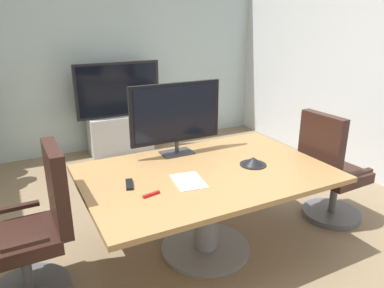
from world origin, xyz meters
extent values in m
plane|color=#7A664C|center=(0.00, 0.00, 0.00)|extent=(6.68, 6.68, 0.00)
cube|color=#9EB2B7|center=(0.00, 2.84, 1.41)|extent=(5.25, 0.10, 2.81)
cube|color=olive|center=(0.10, -0.18, 0.71)|extent=(1.94, 1.29, 0.04)
cylinder|color=slate|center=(0.10, -0.18, 0.35)|extent=(0.20, 0.20, 0.69)
cylinder|color=slate|center=(0.10, -0.18, 0.01)|extent=(0.76, 0.76, 0.03)
cylinder|color=#4C4C51|center=(-1.29, -0.08, 0.24)|extent=(0.07, 0.07, 0.36)
cube|color=black|center=(-1.29, -0.08, 0.46)|extent=(0.49, 0.49, 0.10)
cube|color=black|center=(-1.02, -0.08, 0.79)|extent=(0.10, 0.46, 0.60)
cube|color=black|center=(-1.27, 0.18, 0.58)|extent=(0.28, 0.05, 0.03)
cube|color=black|center=(-1.26, -0.34, 0.58)|extent=(0.28, 0.05, 0.03)
cylinder|color=#4C4C51|center=(1.49, -0.29, 0.03)|extent=(0.56, 0.56, 0.06)
cylinder|color=#4C4C51|center=(1.49, -0.29, 0.24)|extent=(0.07, 0.07, 0.36)
cube|color=black|center=(1.49, -0.29, 0.46)|extent=(0.50, 0.50, 0.10)
cube|color=black|center=(1.22, -0.30, 0.79)|extent=(0.11, 0.46, 0.60)
cube|color=black|center=(1.48, -0.55, 0.58)|extent=(0.28, 0.06, 0.03)
cube|color=black|center=(1.46, -0.03, 0.58)|extent=(0.28, 0.06, 0.03)
cube|color=#333338|center=(0.06, 0.28, 0.74)|extent=(0.28, 0.18, 0.02)
cylinder|color=#333338|center=(0.06, 0.28, 0.80)|extent=(0.04, 0.04, 0.10)
cube|color=black|center=(0.06, 0.29, 1.11)|extent=(0.84, 0.04, 0.52)
cube|color=black|center=(0.06, 0.27, 1.11)|extent=(0.77, 0.01, 0.47)
cube|color=#B7BABC|center=(0.18, 2.49, 0.28)|extent=(0.90, 0.36, 0.55)
cube|color=black|center=(0.18, 2.47, 0.93)|extent=(1.20, 0.06, 0.76)
cube|color=black|center=(0.18, 2.43, 0.93)|extent=(1.12, 0.01, 0.69)
cone|color=black|center=(0.51, -0.25, 0.77)|extent=(0.19, 0.19, 0.07)
cylinder|color=black|center=(0.51, -0.25, 0.74)|extent=(0.22, 0.22, 0.01)
cube|color=black|center=(-0.53, -0.15, 0.74)|extent=(0.09, 0.18, 0.02)
cube|color=red|center=(-0.44, -0.38, 0.74)|extent=(0.13, 0.05, 0.02)
cube|color=white|center=(-0.12, -0.30, 0.74)|extent=(0.25, 0.33, 0.01)
camera|label=1|loc=(-1.23, -2.51, 1.90)|focal=34.19mm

